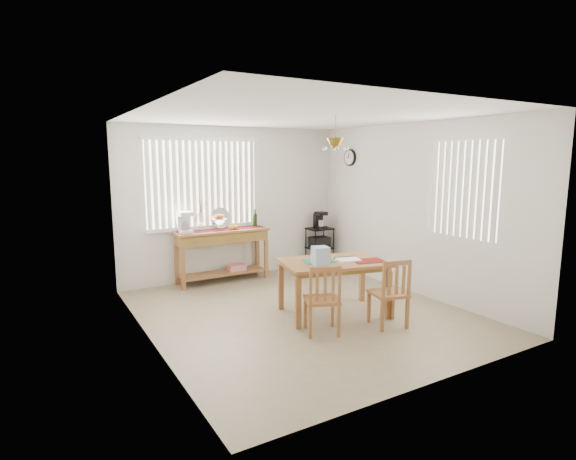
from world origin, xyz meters
TOP-DOWN VIEW (x-y plane):
  - ground at (0.00, 0.00)m, footprint 4.00×4.50m
  - room_shell at (0.00, 0.02)m, footprint 4.20×4.70m
  - sideboard at (-0.32, 2.01)m, footprint 1.57×0.44m
  - sideboard_items at (-0.59, 2.02)m, footprint 1.50×0.37m
  - wire_cart at (1.64, 2.00)m, footprint 0.45×0.36m
  - cart_items at (1.64, 2.01)m, footprint 0.18×0.22m
  - dining_table at (0.34, -0.23)m, footprint 1.52×1.15m
  - table_items at (0.19, -0.32)m, footprint 1.03×0.71m
  - chair_left at (-0.18, -0.74)m, footprint 0.52×0.52m
  - chair_right at (0.66, -0.97)m, footprint 0.48×0.48m

SIDE VIEW (x-z plane):
  - ground at x=0.00m, z-range -0.01..0.00m
  - chair_left at x=-0.18m, z-range -0.01..0.84m
  - chair_right at x=0.66m, z-range -0.01..0.86m
  - wire_cart at x=1.64m, z-range 0.08..0.84m
  - dining_table at x=0.34m, z-range 0.28..1.00m
  - sideboard at x=-0.32m, z-range 0.22..1.11m
  - table_items at x=0.19m, z-range 0.70..0.93m
  - cart_items at x=1.64m, z-range 0.75..1.06m
  - sideboard_items at x=-0.59m, z-range 0.69..1.37m
  - room_shell at x=0.00m, z-range 0.34..3.04m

